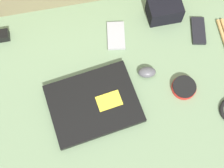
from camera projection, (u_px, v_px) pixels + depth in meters
ground_plane at (112, 96)px, 1.32m from camera, size 8.00×8.00×0.00m
couch_seat at (112, 91)px, 1.26m from camera, size 1.10×0.79×0.13m
laptop at (94, 104)px, 1.16m from camera, size 0.36×0.29×0.03m
computer_mouse at (147, 72)px, 1.20m from camera, size 0.07×0.05×0.03m
speaker_puck at (184, 87)px, 1.19m from camera, size 0.09×0.09×0.02m
phone_silver at (198, 31)px, 1.28m from camera, size 0.08×0.13×0.01m
phone_black at (116, 36)px, 1.27m from camera, size 0.09×0.13×0.01m
camera_pouch at (164, 10)px, 1.27m from camera, size 0.14×0.09×0.08m
charger_brick at (3, 36)px, 1.26m from camera, size 0.05×0.04×0.03m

